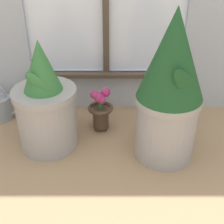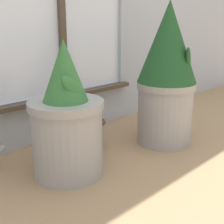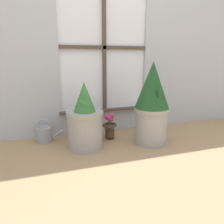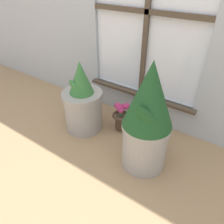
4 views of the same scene
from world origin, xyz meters
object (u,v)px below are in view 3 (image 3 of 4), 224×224
at_px(potted_plant_left, 85,121).
at_px(flower_vase, 110,126).
at_px(watering_can, 44,134).
at_px(potted_plant_right, 152,103).

xyz_separation_m(potted_plant_left, flower_vase, (0.27, 0.15, -0.11)).
height_order(potted_plant_left, watering_can, potted_plant_left).
distance_m(potted_plant_left, flower_vase, 0.33).
distance_m(potted_plant_left, potted_plant_right, 0.63).
bearing_deg(potted_plant_right, watering_can, 160.04).
height_order(potted_plant_left, flower_vase, potted_plant_left).
bearing_deg(watering_can, potted_plant_left, -37.52).
height_order(potted_plant_right, watering_can, potted_plant_right).
bearing_deg(potted_plant_left, watering_can, 142.48).
bearing_deg(potted_plant_left, flower_vase, 28.56).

